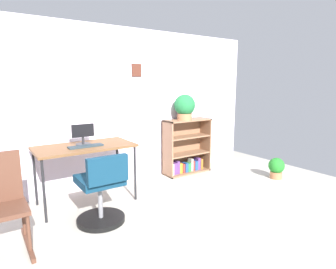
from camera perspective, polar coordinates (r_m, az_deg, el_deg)
ground_plane at (r=2.79m, az=7.76°, el=-22.28°), size 6.24×6.24×0.00m
wall_back at (r=4.21m, az=-11.84°, el=5.31°), size 5.20×0.12×2.30m
desk at (r=3.65m, az=-16.50°, el=-2.97°), size 1.18×0.63×0.74m
monitor at (r=3.66m, az=-16.83°, el=-0.03°), size 0.28×0.18×0.26m
keyboard at (r=3.55m, az=-16.31°, el=-2.29°), size 0.41×0.12×0.02m
office_chair at (r=3.15m, az=-13.29°, el=-11.44°), size 0.52×0.55×0.80m
rocking_chair at (r=3.00m, az=-30.84°, el=-11.74°), size 0.42×0.64×0.89m
bookshelf_low at (r=4.80m, az=3.53°, el=-3.06°), size 0.82×0.30×0.91m
potted_plant_on_shelf at (r=4.60m, az=3.40°, el=5.67°), size 0.34×0.34×0.41m
potted_plant_floor at (r=4.84m, az=21.08°, el=-6.24°), size 0.25×0.25×0.34m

